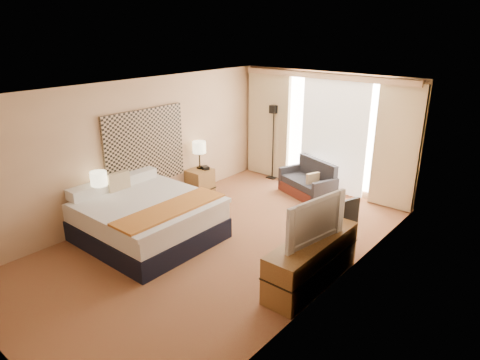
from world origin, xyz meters
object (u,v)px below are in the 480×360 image
Objects in this scene: media_dresser at (312,261)px; floor_lamp at (273,127)px; television at (310,218)px; lamp_left at (99,179)px; nightstand_left at (100,219)px; bed at (147,218)px; desk_chair at (343,227)px; nightstand_right at (200,181)px; loveseat at (309,184)px; lamp_right at (199,148)px.

media_dresser is 4.60m from floor_lamp.
television is at bearing -47.86° from floor_lamp.
television reaches higher than lamp_left.
nightstand_left is 0.31× the size of floor_lamp.
bed is (0.81, 0.40, 0.11)m from nightstand_left.
nightstand_left is at bearing -164.16° from media_dresser.
desk_chair is 1.61× the size of lamp_left.
floor_lamp is 4.35m from lamp_left.
nightstand_right is at bearing -166.90° from desk_chair.
loveseat is at bearing 64.29° from lamp_left.
nightstand_right is 0.31× the size of media_dresser.
nightstand_left is at bearing -88.81° from lamp_right.
bed reaches higher than nightstand_right.
loveseat is at bearing 40.97° from television.
lamp_right reaches higher than lamp_left.
lamp_left is at bearing -155.84° from bed.
desk_chair is (3.60, -0.33, 0.15)m from nightstand_right.
television is at bearing -69.34° from desk_chair.
lamp_right is at bearing 129.68° from nightstand_right.
desk_chair is (-0.10, 1.12, 0.08)m from media_dresser.
floor_lamp is (0.63, 4.35, 0.98)m from nightstand_left.
desk_chair reaches higher than media_dresser.
nightstand_right is at bearing -108.69° from floor_lamp.
media_dresser is (3.70, 1.05, 0.07)m from nightstand_left.
bed reaches higher than media_dresser.
lamp_left is at bearing 114.95° from television.
media_dresser is at bearing -39.90° from television.
lamp_left reaches higher than loveseat.
bed is (-2.89, -0.65, 0.03)m from media_dresser.
floor_lamp is (-0.18, 3.95, 0.87)m from bed.
lamp_left is (-1.88, -3.89, 0.76)m from loveseat.
nightstand_right is 2.56m from lamp_left.
floor_lamp is at bearing 52.26° from television.
floor_lamp reaches higher than television.
desk_chair is at bearing 94.96° from media_dresser.
desk_chair reaches higher than nightstand_left.
television is at bearing -140.02° from media_dresser.
loveseat is at bearing 121.94° from media_dresser.
floor_lamp reaches higher than desk_chair.
bed reaches higher than loveseat.
desk_chair is at bearing 31.05° from nightstand_left.
television reaches higher than nightstand_left.
television is (3.65, 1.01, 0.75)m from nightstand_left.
lamp_right is (-0.68, -1.79, -0.23)m from floor_lamp.
lamp_left is 3.75m from television.
floor_lamp is 1.84× the size of desk_chair.
floor_lamp is 1.92m from lamp_right.
lamp_left is (-0.60, -4.30, -0.24)m from floor_lamp.
lamp_right is at bearing -110.82° from floor_lamp.
nightstand_left is 0.49× the size of television.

